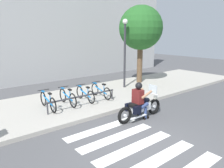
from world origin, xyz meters
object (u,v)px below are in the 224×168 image
object	(u,v)px
bicycle_3	(101,91)
street_lamp	(125,48)
motorcycle	(141,107)
bicycle_0	(48,101)
rider	(139,98)
bike_rack	(83,97)
bicycle_1	(68,97)
bicycle_2	(85,94)
tree_near_rack	(141,28)

from	to	relation	value
bicycle_3	street_lamp	size ratio (longest dim) A/B	0.42
motorcycle	bicycle_0	world-z (taller)	motorcycle
rider	bike_rack	xyz separation A→B (m)	(-1.08, 2.25, -0.26)
motorcycle	rider	bearing A→B (deg)	176.50
motorcycle	bicycle_0	distance (m)	3.75
bicycle_1	street_lamp	bearing A→B (deg)	11.59
motorcycle	bicycle_1	size ratio (longest dim) A/B	1.37
bicycle_1	bike_rack	world-z (taller)	bicycle_1
bicycle_0	bicycle_3	distance (m)	2.66
bicycle_2	street_lamp	world-z (taller)	street_lamp
bicycle_1	bike_rack	size ratio (longest dim) A/B	0.49
bicycle_2	bike_rack	distance (m)	0.71
tree_near_rack	bicycle_3	bearing A→B (deg)	-162.63
motorcycle	tree_near_rack	world-z (taller)	tree_near_rack
bicycle_1	bike_rack	xyz separation A→B (m)	(0.44, -0.55, 0.06)
motorcycle	bike_rack	xyz separation A→B (m)	(-1.16, 2.25, 0.10)
bicycle_1	bike_rack	distance (m)	0.71
bicycle_1	tree_near_rack	bearing A→B (deg)	12.18
street_lamp	rider	bearing A→B (deg)	-124.92
street_lamp	tree_near_rack	size ratio (longest dim) A/B	0.81
motorcycle	street_lamp	distance (m)	4.81
bike_rack	street_lamp	size ratio (longest dim) A/B	0.82
street_lamp	bicycle_1	bearing A→B (deg)	-168.41
motorcycle	bicycle_2	world-z (taller)	motorcycle
rider	bike_rack	world-z (taller)	rider
motorcycle	rider	size ratio (longest dim) A/B	1.53
bicycle_1	bicycle_3	distance (m)	1.77
bicycle_2	bike_rack	size ratio (longest dim) A/B	0.49
motorcycle	bicycle_0	xyz separation A→B (m)	(-2.49, 2.80, 0.04)
bike_rack	tree_near_rack	bearing A→B (deg)	18.74
bicycle_0	bicycle_2	distance (m)	1.77
bicycle_0	street_lamp	world-z (taller)	street_lamp
bicycle_0	bicycle_2	size ratio (longest dim) A/B	1.05
bicycle_2	tree_near_rack	xyz separation A→B (m)	(4.82, 1.23, 3.02)
motorcycle	rider	xyz separation A→B (m)	(-0.08, 0.00, 0.37)
bicycle_3	bike_rack	distance (m)	1.44
rider	bicycle_3	size ratio (longest dim) A/B	0.87
rider	bicycle_2	xyz separation A→B (m)	(-0.64, 2.80, -0.34)
tree_near_rack	rider	bearing A→B (deg)	-136.07
street_lamp	bicycle_0	bearing A→B (deg)	-170.45
bicycle_3	tree_near_rack	world-z (taller)	tree_near_rack
bicycle_1	bicycle_3	world-z (taller)	bicycle_1
bicycle_2	bicycle_1	bearing A→B (deg)	-179.94
bicycle_0	bicycle_1	size ratio (longest dim) A/B	1.05
rider	bicycle_2	size ratio (longest dim) A/B	0.89
bicycle_1	bike_rack	bearing A→B (deg)	-51.39
rider	bicycle_2	bearing A→B (deg)	102.86
rider	bicycle_0	xyz separation A→B (m)	(-2.41, 2.80, -0.33)
rider	street_lamp	distance (m)	4.71
motorcycle	rider	world-z (taller)	rider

